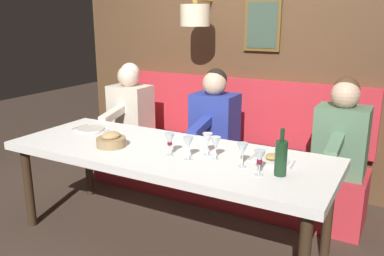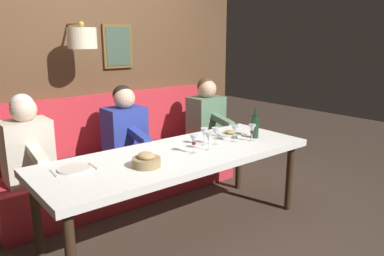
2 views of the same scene
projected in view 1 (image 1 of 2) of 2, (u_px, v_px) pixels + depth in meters
The scene contains 17 objects.
ground_plane at pixel (168, 239), 3.17m from camera, with size 12.00×12.00×0.00m, color #423328.
dining_table at pixel (167, 158), 2.99m from camera, with size 0.90×2.44×0.74m.
banquette_bench at pixel (217, 175), 3.86m from camera, with size 0.52×2.64×0.45m, color red.
back_wall_panel at pixel (243, 50), 4.04m from camera, with size 0.59×3.84×2.90m.
diner_nearest at pixel (342, 131), 3.19m from camera, with size 0.60×0.40×0.79m.
diner_near at pixel (215, 115), 3.71m from camera, with size 0.60×0.40×0.79m.
diner_middle at pixel (130, 104), 4.16m from camera, with size 0.60×0.40×0.79m.
place_setting_0 at pixel (91, 129), 3.50m from camera, with size 0.24×0.31×0.01m.
place_setting_1 at pixel (272, 159), 2.74m from camera, with size 0.24×0.32×0.05m.
wine_glass_0 at pixel (243, 150), 2.60m from camera, with size 0.07×0.07×0.16m.
wine_glass_1 at pixel (216, 144), 2.73m from camera, with size 0.07×0.07×0.16m.
wine_glass_2 at pixel (207, 140), 2.82m from camera, with size 0.07×0.07×0.16m.
wine_glass_3 at pixel (170, 140), 2.82m from camera, with size 0.07×0.07×0.16m.
wine_glass_4 at pixel (188, 144), 2.73m from camera, with size 0.07×0.07×0.16m.
wine_glass_5 at pixel (260, 158), 2.46m from camera, with size 0.07×0.07×0.16m.
wine_bottle at pixel (281, 157), 2.46m from camera, with size 0.08×0.08×0.30m.
bread_bowl at pixel (111, 140), 3.04m from camera, with size 0.22×0.22×0.12m.
Camera 1 is at (-2.38, -1.53, 1.68)m, focal length 37.80 mm.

